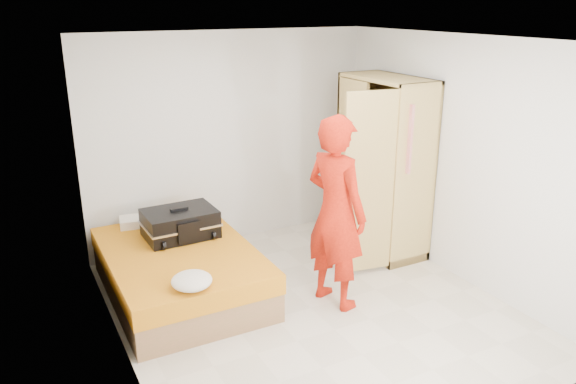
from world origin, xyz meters
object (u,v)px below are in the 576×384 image
wardrobe (382,171)px  person (336,213)px  suitcase (180,223)px  round_cushion (192,281)px  bed (180,272)px

wardrobe → person: size_ratio=1.09×
wardrobe → suitcase: bearing=171.4°
person → round_cushion: (-1.47, 0.04, -0.40)m
suitcase → bed: bearing=-112.3°
round_cushion → bed: bearing=80.5°
bed → suitcase: (0.13, 0.33, 0.40)m
wardrobe → suitcase: (-2.38, 0.36, -0.35)m
suitcase → round_cushion: (-0.27, -1.17, -0.08)m
bed → round_cushion: (-0.14, -0.84, 0.32)m
bed → person: person is taller
bed → round_cushion: round_cushion is taller
person → suitcase: bearing=29.5°
wardrobe → round_cushion: wardrobe is taller
bed → suitcase: bearing=69.1°
wardrobe → person: 1.45m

